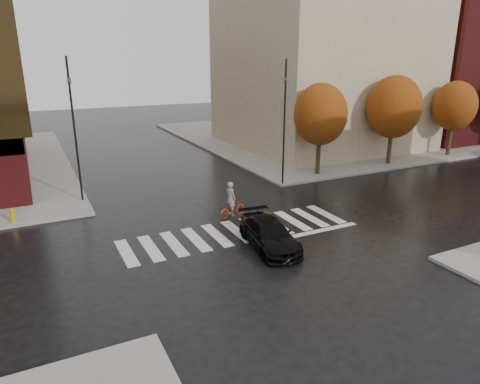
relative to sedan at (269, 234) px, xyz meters
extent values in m
plane|color=black|center=(-0.50, 1.80, -0.64)|extent=(120.00, 120.00, 0.00)
cube|color=gray|center=(20.50, 22.80, -0.56)|extent=(30.00, 30.00, 0.15)
cube|color=silver|center=(-0.50, 2.30, -0.63)|extent=(12.00, 3.00, 0.01)
cube|color=tan|center=(16.50, 18.80, 8.51)|extent=(16.00, 16.00, 18.00)
cube|color=#5E1617|center=(32.50, 17.80, 6.51)|extent=(14.00, 14.00, 14.00)
cylinder|color=black|center=(9.50, 9.20, 0.91)|extent=(0.32, 0.32, 2.80)
ellipsoid|color=#97410E|center=(9.50, 9.20, 3.83)|extent=(3.80, 3.80, 4.37)
cylinder|color=black|center=(16.50, 9.20, 0.91)|extent=(0.32, 0.32, 2.80)
ellipsoid|color=#97410E|center=(16.50, 9.20, 3.99)|extent=(4.20, 4.20, 4.83)
cylinder|color=black|center=(23.50, 9.20, 0.91)|extent=(0.32, 0.32, 2.80)
ellipsoid|color=#97410E|center=(23.50, 9.20, 3.75)|extent=(3.60, 3.60, 4.14)
imported|color=black|center=(0.00, 0.00, 0.00)|extent=(2.33, 4.58, 1.27)
imported|color=#9E320E|center=(0.20, 4.30, -0.18)|extent=(1.85, 1.09, 0.92)
imported|color=gray|center=(0.10, 4.30, 0.42)|extent=(0.62, 0.78, 1.86)
cylinder|color=black|center=(-6.80, 10.51, 3.65)|extent=(0.12, 0.12, 8.27)
imported|color=black|center=(-6.80, 10.51, 6.64)|extent=(0.24, 0.21, 1.03)
cylinder|color=black|center=(5.80, 8.10, 3.56)|extent=(0.12, 0.12, 8.09)
imported|color=black|center=(5.80, 8.10, 6.49)|extent=(0.18, 0.22, 1.01)
cylinder|color=#C4970B|center=(-10.50, 8.30, -0.17)|extent=(0.25, 0.25, 0.63)
sphere|color=#C4970B|center=(-10.50, 8.30, 0.14)|extent=(0.27, 0.27, 0.27)
cylinder|color=#413117|center=(2.05, 3.80, -0.63)|extent=(0.74, 0.74, 0.01)
camera|label=1|loc=(-9.24, -15.48, 7.71)|focal=32.00mm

